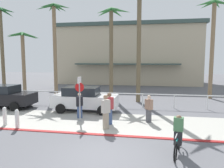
{
  "coord_description": "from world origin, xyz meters",
  "views": [
    {
      "loc": [
        1.51,
        -7.16,
        3.5
      ],
      "look_at": [
        -0.75,
        6.0,
        1.99
      ],
      "focal_mm": 33.77,
      "sensor_mm": 36.0,
      "label": 1
    }
  ],
  "objects_px": {
    "car_white_1": "(84,99)",
    "palm_tree_0": "(1,29)",
    "cyclist_teal_0": "(178,136)",
    "pedestrian_2": "(149,110)",
    "stop_sign_bike_lane": "(80,93)",
    "bollard_1": "(5,116)",
    "palm_tree_1": "(23,48)",
    "car_black_0": "(4,96)",
    "pedestrian_3": "(106,113)",
    "palm_tree_3": "(111,33)",
    "pedestrian_1": "(80,107)",
    "pedestrian_0": "(109,110)",
    "palm_tree_2": "(54,28)",
    "palm_tree_4": "(139,20)",
    "bollard_0": "(17,119)",
    "palm_tree_5": "(213,29)"
  },
  "relations": [
    {
      "from": "car_white_1",
      "to": "palm_tree_0",
      "type": "bearing_deg",
      "value": 149.34
    },
    {
      "from": "cyclist_teal_0",
      "to": "pedestrian_2",
      "type": "xyz_separation_m",
      "value": [
        -1.07,
        3.9,
        0.02
      ]
    },
    {
      "from": "stop_sign_bike_lane",
      "to": "bollard_1",
      "type": "height_order",
      "value": "stop_sign_bike_lane"
    },
    {
      "from": "palm_tree_1",
      "to": "cyclist_teal_0",
      "type": "xyz_separation_m",
      "value": [
        13.86,
        -12.15,
        -4.06
      ]
    },
    {
      "from": "car_black_0",
      "to": "pedestrian_3",
      "type": "xyz_separation_m",
      "value": [
        8.4,
        -3.52,
        -0.04
      ]
    },
    {
      "from": "pedestrian_2",
      "to": "palm_tree_3",
      "type": "bearing_deg",
      "value": 114.49
    },
    {
      "from": "car_white_1",
      "to": "cyclist_teal_0",
      "type": "relative_size",
      "value": 2.47
    },
    {
      "from": "palm_tree_3",
      "to": "pedestrian_1",
      "type": "xyz_separation_m",
      "value": [
        -0.67,
        -7.41,
        -5.31
      ]
    },
    {
      "from": "car_white_1",
      "to": "pedestrian_2",
      "type": "height_order",
      "value": "car_white_1"
    },
    {
      "from": "car_white_1",
      "to": "pedestrian_2",
      "type": "relative_size",
      "value": 2.82
    },
    {
      "from": "pedestrian_0",
      "to": "pedestrian_3",
      "type": "height_order",
      "value": "pedestrian_3"
    },
    {
      "from": "cyclist_teal_0",
      "to": "palm_tree_0",
      "type": "bearing_deg",
      "value": 143.09
    },
    {
      "from": "bollard_1",
      "to": "palm_tree_2",
      "type": "xyz_separation_m",
      "value": [
        -1.53,
        9.84,
        6.16
      ]
    },
    {
      "from": "stop_sign_bike_lane",
      "to": "palm_tree_4",
      "type": "bearing_deg",
      "value": 64.62
    },
    {
      "from": "stop_sign_bike_lane",
      "to": "palm_tree_1",
      "type": "xyz_separation_m",
      "value": [
        -8.9,
        8.72,
        3.08
      ]
    },
    {
      "from": "pedestrian_0",
      "to": "pedestrian_1",
      "type": "relative_size",
      "value": 1.13
    },
    {
      "from": "car_black_0",
      "to": "pedestrian_2",
      "type": "xyz_separation_m",
      "value": [
        10.56,
        -1.95,
        -0.16
      ]
    },
    {
      "from": "bollard_0",
      "to": "palm_tree_5",
      "type": "xyz_separation_m",
      "value": [
        12.26,
        10.94,
        5.78
      ]
    },
    {
      "from": "palm_tree_2",
      "to": "pedestrian_3",
      "type": "height_order",
      "value": "palm_tree_2"
    },
    {
      "from": "cyclist_teal_0",
      "to": "bollard_0",
      "type": "bearing_deg",
      "value": 167.82
    },
    {
      "from": "bollard_0",
      "to": "car_white_1",
      "type": "bearing_deg",
      "value": 60.79
    },
    {
      "from": "palm_tree_3",
      "to": "pedestrian_1",
      "type": "relative_size",
      "value": 5.3
    },
    {
      "from": "palm_tree_1",
      "to": "pedestrian_0",
      "type": "xyz_separation_m",
      "value": [
        10.67,
        -9.0,
        -3.94
      ]
    },
    {
      "from": "stop_sign_bike_lane",
      "to": "palm_tree_0",
      "type": "xyz_separation_m",
      "value": [
        -11.44,
        8.89,
        5.09
      ]
    },
    {
      "from": "bollard_1",
      "to": "palm_tree_3",
      "type": "distance_m",
      "value": 11.72
    },
    {
      "from": "pedestrian_1",
      "to": "palm_tree_5",
      "type": "bearing_deg",
      "value": 41.28
    },
    {
      "from": "palm_tree_3",
      "to": "car_white_1",
      "type": "xyz_separation_m",
      "value": [
        -0.9,
        -5.68,
        -5.16
      ]
    },
    {
      "from": "pedestrian_2",
      "to": "palm_tree_2",
      "type": "bearing_deg",
      "value": 139.02
    },
    {
      "from": "cyclist_teal_0",
      "to": "pedestrian_3",
      "type": "height_order",
      "value": "pedestrian_3"
    },
    {
      "from": "palm_tree_5",
      "to": "pedestrian_2",
      "type": "distance_m",
      "value": 11.76
    },
    {
      "from": "stop_sign_bike_lane",
      "to": "palm_tree_3",
      "type": "relative_size",
      "value": 0.31
    },
    {
      "from": "palm_tree_5",
      "to": "car_black_0",
      "type": "height_order",
      "value": "palm_tree_5"
    },
    {
      "from": "bollard_1",
      "to": "palm_tree_2",
      "type": "bearing_deg",
      "value": 98.82
    },
    {
      "from": "palm_tree_1",
      "to": "palm_tree_3",
      "type": "distance_m",
      "value": 9.44
    },
    {
      "from": "palm_tree_0",
      "to": "palm_tree_2",
      "type": "height_order",
      "value": "palm_tree_2"
    },
    {
      "from": "car_white_1",
      "to": "pedestrian_0",
      "type": "distance_m",
      "value": 3.48
    },
    {
      "from": "bollard_1",
      "to": "car_white_1",
      "type": "height_order",
      "value": "car_white_1"
    },
    {
      "from": "palm_tree_1",
      "to": "palm_tree_4",
      "type": "height_order",
      "value": "palm_tree_4"
    },
    {
      "from": "palm_tree_4",
      "to": "pedestrian_2",
      "type": "xyz_separation_m",
      "value": [
        0.89,
        -5.86,
        -6.02
      ]
    },
    {
      "from": "bollard_0",
      "to": "pedestrian_1",
      "type": "distance_m",
      "value": 3.52
    },
    {
      "from": "palm_tree_0",
      "to": "pedestrian_2",
      "type": "bearing_deg",
      "value": -28.76
    },
    {
      "from": "palm_tree_4",
      "to": "bollard_0",
      "type": "bearing_deg",
      "value": -125.57
    },
    {
      "from": "palm_tree_3",
      "to": "palm_tree_0",
      "type": "bearing_deg",
      "value": 176.01
    },
    {
      "from": "bollard_1",
      "to": "pedestrian_2",
      "type": "xyz_separation_m",
      "value": [
        7.66,
        1.86,
        0.2
      ]
    },
    {
      "from": "pedestrian_3",
      "to": "bollard_1",
      "type": "bearing_deg",
      "value": -177.07
    },
    {
      "from": "palm_tree_2",
      "to": "cyclist_teal_0",
      "type": "relative_size",
      "value": 5.07
    },
    {
      "from": "palm_tree_5",
      "to": "pedestrian_3",
      "type": "height_order",
      "value": "palm_tree_5"
    },
    {
      "from": "palm_tree_0",
      "to": "car_black_0",
      "type": "xyz_separation_m",
      "value": [
        4.78,
        -6.47,
        -5.9
      ]
    },
    {
      "from": "cyclist_teal_0",
      "to": "pedestrian_1",
      "type": "distance_m",
      "value": 6.61
    },
    {
      "from": "palm_tree_1",
      "to": "palm_tree_0",
      "type": "bearing_deg",
      "value": 176.13
    }
  ]
}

